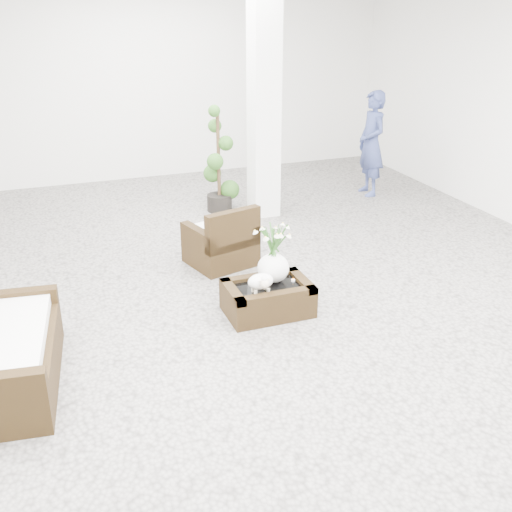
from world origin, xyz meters
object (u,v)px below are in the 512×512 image
object	(u,v)px
armchair	(220,234)
topiary	(219,160)
coffee_table	(268,300)
loveseat	(8,343)

from	to	relation	value
armchair	topiary	size ratio (longest dim) A/B	0.49
coffee_table	loveseat	xyz separation A→B (m)	(-2.57, -0.46, 0.27)
coffee_table	topiary	xyz separation A→B (m)	(0.52, 3.41, 0.66)
armchair	loveseat	xyz separation A→B (m)	(-2.49, -1.89, 0.03)
loveseat	topiary	world-z (taller)	topiary
loveseat	topiary	distance (m)	4.97
armchair	topiary	distance (m)	2.11
armchair	loveseat	distance (m)	3.13
coffee_table	armchair	size ratio (longest dim) A/B	1.14
coffee_table	armchair	distance (m)	1.46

